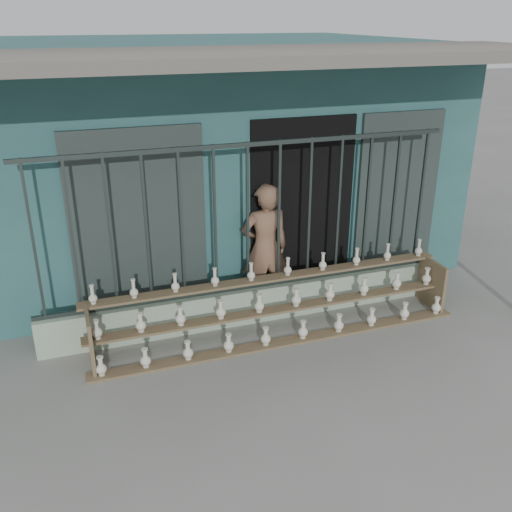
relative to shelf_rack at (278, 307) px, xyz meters
name	(u,v)px	position (x,y,z in m)	size (l,w,h in m)	color
ground	(287,378)	(-0.23, -0.89, -0.36)	(60.00, 60.00, 0.00)	slate
workshop_building	(190,145)	(-0.23, 3.34, 1.26)	(7.40, 6.60, 3.21)	#285354
parapet_wall	(248,304)	(-0.23, 0.41, -0.13)	(5.00, 0.20, 0.45)	#95AC93
security_fence	(248,219)	(-0.23, 0.41, 0.99)	(5.00, 0.04, 1.80)	#283330
shelf_rack	(278,307)	(0.00, 0.00, 0.00)	(4.50, 0.68, 0.85)	brown
elderly_woman	(265,248)	(0.08, 0.68, 0.48)	(0.61, 0.40, 1.67)	brown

